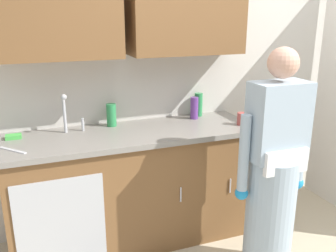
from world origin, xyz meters
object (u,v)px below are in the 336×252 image
(cup_by_sink, at_px, (242,119))
(sponge, at_px, (13,137))
(bottle_water_tall, at_px, (111,115))
(bottle_soap, at_px, (194,108))
(sink, at_px, (74,139))
(bottle_water_short, at_px, (198,105))
(person_at_sink, at_px, (272,184))
(knife_on_counter, at_px, (13,150))

(cup_by_sink, height_order, sponge, cup_by_sink)
(bottle_water_tall, distance_m, sponge, 0.75)
(bottle_soap, bearing_deg, sponge, -179.19)
(sink, height_order, bottle_water_short, sink)
(sink, relative_size, bottle_water_tall, 2.74)
(sink, bearing_deg, bottle_soap, 8.24)
(bottle_soap, xyz_separation_m, bottle_water_short, (0.07, 0.07, 0.01))
(bottle_water_tall, distance_m, cup_by_sink, 1.06)
(person_at_sink, height_order, sponge, person_at_sink)
(knife_on_counter, height_order, sponge, sponge)
(sink, bearing_deg, bottle_water_tall, 30.10)
(person_at_sink, bearing_deg, sink, 149.23)
(knife_on_counter, distance_m, sponge, 0.26)
(bottle_water_tall, bearing_deg, sponge, -175.38)
(bottle_water_tall, height_order, cup_by_sink, bottle_water_tall)
(bottle_water_short, bearing_deg, knife_on_counter, -166.92)
(person_at_sink, height_order, bottle_soap, person_at_sink)
(person_at_sink, height_order, knife_on_counter, person_at_sink)
(person_at_sink, distance_m, cup_by_sink, 0.66)
(bottle_water_tall, relative_size, cup_by_sink, 1.80)
(sink, bearing_deg, knife_on_counter, -162.45)
(bottle_water_tall, distance_m, knife_on_counter, 0.81)
(bottle_soap, bearing_deg, bottle_water_tall, 176.86)
(bottle_water_short, xyz_separation_m, sponge, (-1.53, -0.09, -0.09))
(bottle_water_tall, distance_m, bottle_soap, 0.71)
(bottle_water_tall, height_order, bottle_water_short, bottle_water_short)
(knife_on_counter, relative_size, sponge, 2.18)
(bottle_soap, relative_size, bottle_water_short, 0.93)
(bottle_water_short, xyz_separation_m, cup_by_sink, (0.21, -0.38, -0.05))
(person_at_sink, height_order, bottle_water_short, person_at_sink)
(sink, relative_size, person_at_sink, 0.31)
(knife_on_counter, bearing_deg, bottle_soap, 59.12)
(sink, distance_m, person_at_sink, 1.46)
(bottle_water_tall, relative_size, knife_on_counter, 0.76)
(bottle_water_tall, distance_m, bottle_water_short, 0.79)
(bottle_water_tall, bearing_deg, sink, -149.90)
(cup_by_sink, bearing_deg, bottle_water_tall, 161.05)
(bottle_water_short, relative_size, sponge, 1.84)
(sponge, bearing_deg, knife_on_counter, -90.30)
(cup_by_sink, distance_m, knife_on_counter, 1.74)
(person_at_sink, distance_m, sponge, 1.88)
(person_at_sink, relative_size, knife_on_counter, 6.75)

